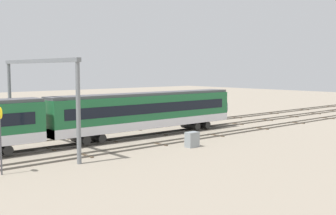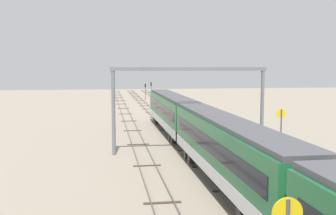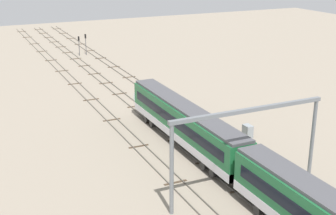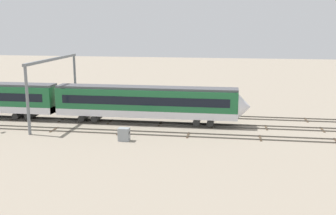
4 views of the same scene
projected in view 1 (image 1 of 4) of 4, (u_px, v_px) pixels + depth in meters
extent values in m
plane|color=gray|center=(160.00, 134.00, 48.14)|extent=(201.80, 201.80, 0.00)
cube|color=#59544C|center=(194.00, 140.00, 43.88)|extent=(185.80, 0.07, 0.16)
cube|color=#59544C|center=(185.00, 138.00, 44.96)|extent=(185.80, 0.07, 0.16)
cube|color=#473828|center=(86.00, 155.00, 36.17)|extent=(0.24, 2.40, 0.08)
cube|color=#473828|center=(159.00, 144.00, 41.67)|extent=(0.24, 2.40, 0.08)
cube|color=#473828|center=(216.00, 135.00, 47.17)|extent=(0.24, 2.40, 0.08)
cube|color=#473828|center=(261.00, 128.00, 52.67)|extent=(0.24, 2.40, 0.08)
cube|color=#473828|center=(297.00, 123.00, 58.17)|extent=(0.24, 2.40, 0.08)
cube|color=#473828|center=(327.00, 118.00, 63.67)|extent=(0.24, 2.40, 0.08)
cube|color=#59544C|center=(164.00, 134.00, 47.59)|extent=(185.80, 0.07, 0.16)
cube|color=#59544C|center=(156.00, 133.00, 48.67)|extent=(185.80, 0.07, 0.16)
cube|color=#473828|center=(50.00, 149.00, 39.17)|extent=(0.24, 2.40, 0.08)
cube|color=#473828|center=(111.00, 140.00, 43.65)|extent=(0.24, 2.40, 0.08)
cube|color=#473828|center=(160.00, 134.00, 48.13)|extent=(0.24, 2.40, 0.08)
cube|color=#473828|center=(202.00, 128.00, 52.61)|extent=(0.24, 2.40, 0.08)
cube|color=#473828|center=(236.00, 124.00, 57.10)|extent=(0.24, 2.40, 0.08)
cube|color=#473828|center=(266.00, 120.00, 61.58)|extent=(0.24, 2.40, 0.08)
cube|color=#473828|center=(292.00, 116.00, 66.06)|extent=(0.24, 2.40, 0.08)
cube|color=#473828|center=(314.00, 113.00, 70.54)|extent=(0.24, 2.40, 0.08)
cube|color=#473828|center=(334.00, 111.00, 75.02)|extent=(0.24, 2.40, 0.08)
cube|color=#59544C|center=(139.00, 130.00, 51.30)|extent=(185.80, 0.07, 0.16)
cube|color=#59544C|center=(132.00, 128.00, 52.38)|extent=(185.80, 0.07, 0.16)
cube|color=#473828|center=(64.00, 138.00, 45.48)|extent=(0.24, 2.40, 0.08)
cube|color=#473828|center=(135.00, 129.00, 51.85)|extent=(0.24, 2.40, 0.08)
cube|color=#473828|center=(191.00, 123.00, 58.21)|extent=(0.24, 2.40, 0.08)
cube|color=#473828|center=(236.00, 117.00, 64.58)|extent=(0.24, 2.40, 0.08)
cube|color=#473828|center=(272.00, 113.00, 70.95)|extent=(0.24, 2.40, 0.08)
cube|color=#473828|center=(303.00, 109.00, 77.32)|extent=(0.24, 2.40, 0.08)
cube|color=#473828|center=(329.00, 106.00, 83.69)|extent=(0.24, 2.40, 0.08)
cube|color=#1E6638|center=(147.00, 111.00, 46.63)|extent=(24.00, 2.90, 3.60)
cube|color=silver|center=(148.00, 123.00, 46.76)|extent=(24.00, 2.94, 0.90)
cube|color=#4C4C51|center=(147.00, 94.00, 46.45)|extent=(24.00, 2.50, 0.30)
cube|color=black|center=(156.00, 108.00, 45.49)|extent=(22.00, 0.04, 1.10)
cube|color=black|center=(140.00, 106.00, 47.69)|extent=(22.00, 0.04, 1.10)
cylinder|color=black|center=(80.00, 139.00, 41.26)|extent=(0.90, 2.70, 0.90)
cylinder|color=black|center=(96.00, 137.00, 42.43)|extent=(0.90, 2.70, 0.90)
cylinder|color=black|center=(190.00, 125.00, 51.26)|extent=(0.90, 2.70, 0.90)
cylinder|color=black|center=(200.00, 124.00, 52.43)|extent=(0.90, 2.70, 0.90)
cylinder|color=black|center=(3.00, 149.00, 36.28)|extent=(0.90, 2.70, 0.90)
cone|color=silver|center=(223.00, 106.00, 54.99)|extent=(1.60, 3.24, 3.24)
cylinder|color=slate|center=(78.00, 113.00, 32.68)|extent=(0.36, 0.36, 8.17)
cylinder|color=slate|center=(10.00, 102.00, 44.00)|extent=(0.36, 0.36, 8.17)
cube|color=slate|center=(38.00, 61.00, 37.94)|extent=(0.40, 15.63, 0.35)
cylinder|color=#4C4C51|center=(1.00, 141.00, 29.40)|extent=(0.12, 0.12, 4.87)
cylinder|color=yellow|center=(0.00, 113.00, 29.24)|extent=(0.05, 0.85, 0.85)
cube|color=black|center=(0.00, 113.00, 29.26)|extent=(0.02, 0.38, 0.12)
cube|color=gray|center=(192.00, 140.00, 40.09)|extent=(1.27, 0.86, 1.49)
cube|color=#333333|center=(197.00, 137.00, 40.49)|extent=(0.02, 0.60, 0.24)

